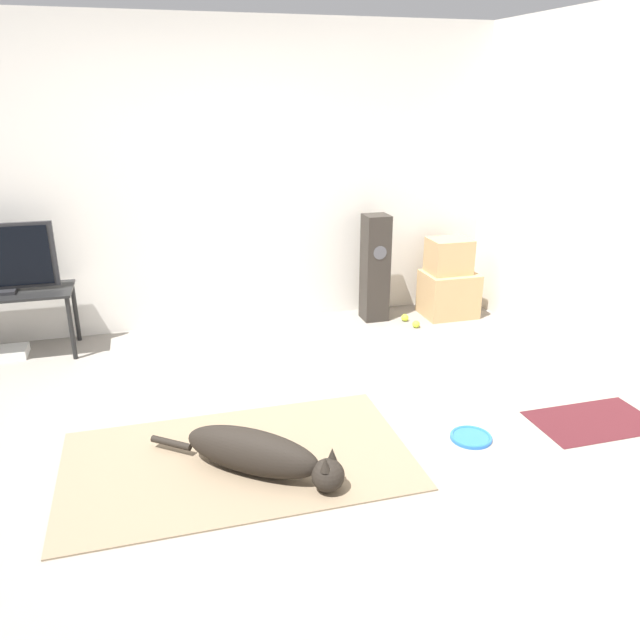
# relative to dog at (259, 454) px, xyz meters

# --- Properties ---
(ground_plane) EXTENTS (12.00, 12.00, 0.00)m
(ground_plane) POSITION_rel_dog_xyz_m (0.03, 0.37, -0.13)
(ground_plane) COLOR gray
(wall_back) EXTENTS (8.00, 0.06, 2.55)m
(wall_back) POSITION_rel_dog_xyz_m (0.03, 2.47, 1.14)
(wall_back) COLOR silver
(wall_back) RESTS_ON ground_plane
(area_rug) EXTENTS (1.95, 1.14, 0.01)m
(area_rug) POSITION_rel_dog_xyz_m (-0.10, 0.17, -0.13)
(area_rug) COLOR #847056
(area_rug) RESTS_ON ground_plane
(dog) EXTENTS (0.97, 0.79, 0.26)m
(dog) POSITION_rel_dog_xyz_m (0.00, 0.00, 0.00)
(dog) COLOR black
(dog) RESTS_ON area_rug
(frisbee) EXTENTS (0.25, 0.25, 0.03)m
(frisbee) POSITION_rel_dog_xyz_m (1.30, 0.02, -0.12)
(frisbee) COLOR blue
(frisbee) RESTS_ON ground_plane
(cardboard_box_lower) EXTENTS (0.47, 0.39, 0.41)m
(cardboard_box_lower) POSITION_rel_dog_xyz_m (2.17, 2.08, 0.07)
(cardboard_box_lower) COLOR tan
(cardboard_box_lower) RESTS_ON ground_plane
(cardboard_box_upper) EXTENTS (0.37, 0.30, 0.31)m
(cardboard_box_upper) POSITION_rel_dog_xyz_m (2.15, 2.10, 0.43)
(cardboard_box_upper) COLOR tan
(cardboard_box_upper) RESTS_ON cardboard_box_lower
(floor_speaker) EXTENTS (0.22, 0.22, 0.96)m
(floor_speaker) POSITION_rel_dog_xyz_m (1.47, 2.17, 0.35)
(floor_speaker) COLOR #2D2823
(floor_speaker) RESTS_ON ground_plane
(tennis_ball_by_boxes) EXTENTS (0.07, 0.07, 0.07)m
(tennis_ball_by_boxes) POSITION_rel_dog_xyz_m (1.75, 1.85, -0.10)
(tennis_ball_by_boxes) COLOR #C6E033
(tennis_ball_by_boxes) RESTS_ON ground_plane
(tennis_ball_near_speaker) EXTENTS (0.07, 0.07, 0.07)m
(tennis_ball_near_speaker) POSITION_rel_dog_xyz_m (1.72, 2.03, -0.10)
(tennis_ball_near_speaker) COLOR #C6E033
(tennis_ball_near_speaker) RESTS_ON ground_plane
(game_console) EXTENTS (0.31, 0.22, 0.07)m
(game_console) POSITION_rel_dog_xyz_m (-1.63, 2.13, -0.10)
(game_console) COLOR white
(game_console) RESTS_ON ground_plane
(door_mat) EXTENTS (0.77, 0.47, 0.01)m
(door_mat) POSITION_rel_dog_xyz_m (2.16, 0.00, -0.13)
(door_mat) COLOR #47191E
(door_mat) RESTS_ON ground_plane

